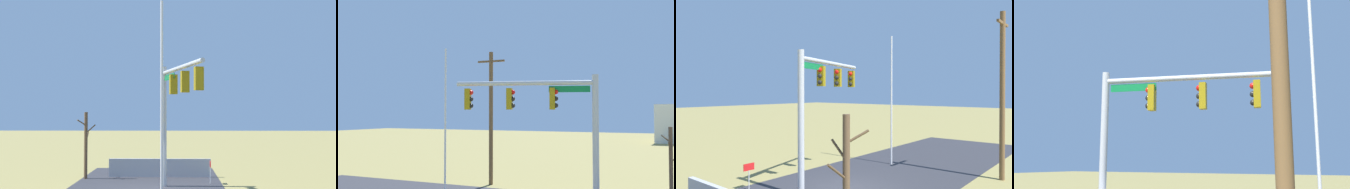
% 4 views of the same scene
% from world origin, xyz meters
% --- Properties ---
extents(signal_mast, '(6.13, 1.95, 6.27)m').
position_xyz_m(signal_mast, '(0.25, -1.41, 4.45)').
color(signal_mast, '#B2B5BA').
rests_on(signal_mast, ground_plane).
extents(flagpole, '(0.10, 0.10, 7.88)m').
position_xyz_m(flagpole, '(-5.60, -1.03, 3.94)').
color(flagpole, silver).
rests_on(flagpole, ground_plane).
extents(utility_pole, '(1.90, 0.26, 8.54)m').
position_xyz_m(utility_pole, '(-6.18, 5.10, 4.44)').
color(utility_pole, brown).
rests_on(utility_pole, ground_plane).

